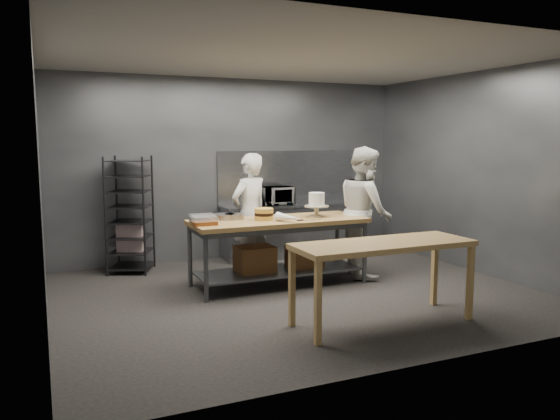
% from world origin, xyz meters
% --- Properties ---
extents(ground, '(6.00, 6.00, 0.00)m').
position_xyz_m(ground, '(0.00, 0.00, 0.00)').
color(ground, black).
rests_on(ground, ground).
extents(back_wall, '(6.00, 0.04, 3.00)m').
position_xyz_m(back_wall, '(0.00, 2.50, 1.50)').
color(back_wall, '#4C4F54').
rests_on(back_wall, ground).
extents(work_table, '(2.40, 0.90, 0.92)m').
position_xyz_m(work_table, '(-0.07, 0.49, 0.57)').
color(work_table, olive).
rests_on(work_table, ground).
extents(near_counter, '(2.00, 0.70, 0.90)m').
position_xyz_m(near_counter, '(0.36, -1.41, 0.81)').
color(near_counter, '#A37F43').
rests_on(near_counter, ground).
extents(back_counter, '(2.60, 0.60, 0.90)m').
position_xyz_m(back_counter, '(1.00, 2.18, 0.45)').
color(back_counter, slate).
rests_on(back_counter, ground).
extents(splashback_panel, '(2.60, 0.02, 0.90)m').
position_xyz_m(splashback_panel, '(1.00, 2.48, 1.35)').
color(splashback_panel, slate).
rests_on(splashback_panel, back_counter).
extents(speed_rack, '(0.81, 0.83, 1.75)m').
position_xyz_m(speed_rack, '(-1.79, 2.10, 0.86)').
color(speed_rack, black).
rests_on(speed_rack, ground).
extents(chef_behind, '(0.77, 0.66, 1.80)m').
position_xyz_m(chef_behind, '(-0.21, 1.20, 0.90)').
color(chef_behind, white).
rests_on(chef_behind, ground).
extents(chef_right, '(0.95, 1.09, 1.90)m').
position_xyz_m(chef_right, '(1.34, 0.50, 0.95)').
color(chef_right, silver).
rests_on(chef_right, ground).
extents(microwave, '(0.54, 0.37, 0.30)m').
position_xyz_m(microwave, '(0.64, 2.18, 1.05)').
color(microwave, black).
rests_on(microwave, back_counter).
extents(frosted_cake_stand, '(0.34, 0.34, 0.34)m').
position_xyz_m(frosted_cake_stand, '(0.52, 0.47, 1.13)').
color(frosted_cake_stand, '#BAB095').
rests_on(frosted_cake_stand, work_table).
extents(layer_cake, '(0.25, 0.25, 0.16)m').
position_xyz_m(layer_cake, '(-0.27, 0.48, 1.00)').
color(layer_cake, gold).
rests_on(layer_cake, work_table).
extents(cake_pans, '(0.77, 0.41, 0.07)m').
position_xyz_m(cake_pans, '(-0.83, 0.69, 0.96)').
color(cake_pans, gray).
rests_on(cake_pans, work_table).
extents(piping_bag, '(0.28, 0.39, 0.12)m').
position_xyz_m(piping_bag, '(-0.05, 0.17, 0.98)').
color(piping_bag, white).
rests_on(piping_bag, work_table).
extents(offset_spatula, '(0.36, 0.02, 0.02)m').
position_xyz_m(offset_spatula, '(0.23, 0.22, 0.93)').
color(offset_spatula, slate).
rests_on(offset_spatula, work_table).
extents(pastry_clamshells, '(0.34, 0.42, 0.11)m').
position_xyz_m(pastry_clamshells, '(-1.11, 0.47, 0.98)').
color(pastry_clamshells, '#9C531F').
rests_on(pastry_clamshells, work_table).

